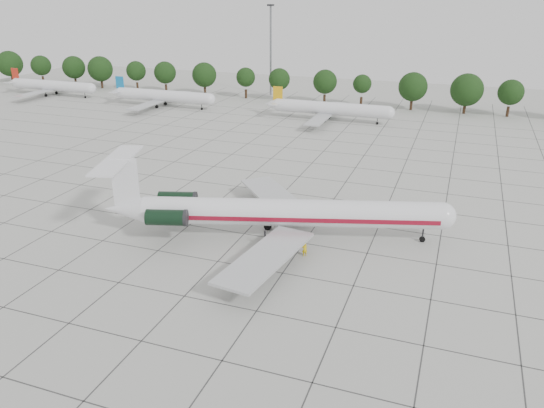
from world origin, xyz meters
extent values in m
plane|color=#B6B6AE|center=(0.00, 0.00, 0.00)|extent=(260.00, 260.00, 0.00)
cube|color=#383838|center=(0.00, 15.00, 0.01)|extent=(170.00, 170.00, 0.02)
cylinder|color=silver|center=(6.11, 0.67, 3.60)|extent=(36.46, 14.01, 3.40)
sphere|color=silver|center=(23.85, 6.05, 3.60)|extent=(3.40, 3.40, 3.40)
cone|color=silver|center=(-14.09, -5.45, 3.60)|extent=(5.91, 4.75, 3.40)
cube|color=maroon|center=(5.61, 2.32, 3.35)|extent=(34.51, 10.52, 0.57)
cube|color=maroon|center=(6.61, -0.97, 3.35)|extent=(34.51, 10.52, 0.57)
cube|color=#B7BABC|center=(0.96, 8.79, 2.21)|extent=(13.84, 14.66, 0.31)
cube|color=#B7BABC|center=(6.34, -8.94, 2.21)|extent=(6.87, 15.96, 0.31)
cube|color=black|center=(-8.85, -1.44, 3.91)|extent=(2.56, 1.94, 0.26)
cylinder|color=black|center=(-9.06, -0.75, 3.91)|extent=(5.30, 3.31, 1.96)
cube|color=black|center=(-7.51, -5.88, 3.91)|extent=(2.56, 1.94, 0.26)
cylinder|color=black|center=(-7.30, -6.57, 3.91)|extent=(5.30, 3.31, 1.96)
cube|color=silver|center=(-13.60, -5.31, 7.21)|extent=(3.24, 1.23, 6.18)
cube|color=silver|center=(-14.29, -5.51, 10.09)|extent=(6.54, 12.72, 0.23)
cylinder|color=black|center=(21.88, 5.45, 0.98)|extent=(0.26, 0.26, 1.96)
cylinder|color=black|center=(21.88, 5.45, 0.36)|extent=(0.77, 0.49, 0.72)
cylinder|color=black|center=(2.38, 2.34, 1.34)|extent=(0.31, 0.31, 1.85)
cylinder|color=black|center=(2.38, 2.34, 0.51)|extent=(1.16, 0.89, 1.03)
cylinder|color=black|center=(3.93, -2.79, 1.34)|extent=(0.31, 0.31, 1.85)
cylinder|color=black|center=(3.93, -2.79, 0.51)|extent=(1.16, 0.89, 1.03)
imported|color=#DEBA0D|center=(9.10, -3.21, 0.87)|extent=(0.76, 0.71, 1.74)
cylinder|color=silver|center=(-90.19, 69.08, 3.00)|extent=(27.20, 3.00, 3.00)
cube|color=#B7BABC|center=(-91.19, 69.08, 1.80)|extent=(3.50, 27.20, 0.25)
cube|color=#B12312|center=(-103.63, 69.08, 5.60)|extent=(2.40, 0.25, 3.60)
cylinder|color=black|center=(-91.19, 71.28, 0.40)|extent=(0.80, 0.45, 0.80)
cylinder|color=black|center=(-91.19, 66.88, 0.40)|extent=(0.80, 0.45, 0.80)
cylinder|color=silver|center=(-50.99, 66.13, 3.00)|extent=(27.20, 3.00, 3.00)
cube|color=#B7BABC|center=(-51.99, 66.13, 1.80)|extent=(3.50, 27.20, 0.25)
cube|color=#0C6BA8|center=(-64.43, 66.13, 5.60)|extent=(2.40, 0.25, 3.60)
cylinder|color=black|center=(-51.99, 68.33, 0.40)|extent=(0.80, 0.45, 0.80)
cylinder|color=black|center=(-51.99, 63.93, 0.40)|extent=(0.80, 0.45, 0.80)
cylinder|color=silver|center=(-5.07, 65.67, 3.00)|extent=(27.20, 3.00, 3.00)
cube|color=#B7BABC|center=(-6.07, 65.67, 1.80)|extent=(3.50, 27.20, 0.25)
cube|color=#E2A20D|center=(-18.51, 65.67, 5.60)|extent=(2.40, 0.25, 3.60)
cylinder|color=black|center=(-6.07, 67.87, 0.40)|extent=(0.80, 0.45, 0.80)
cylinder|color=black|center=(-6.07, 63.47, 0.40)|extent=(0.80, 0.45, 0.80)
cylinder|color=#332114|center=(-121.40, 85.00, 1.25)|extent=(0.70, 0.70, 2.50)
sphere|color=black|center=(-121.40, 85.00, 6.00)|extent=(8.44, 8.44, 8.44)
cylinder|color=#332114|center=(-108.21, 85.00, 1.25)|extent=(0.70, 0.70, 2.50)
sphere|color=black|center=(-108.21, 85.00, 6.00)|extent=(6.44, 6.44, 6.44)
cylinder|color=#332114|center=(-95.02, 85.00, 1.25)|extent=(0.70, 0.70, 2.50)
sphere|color=black|center=(-95.02, 85.00, 6.00)|extent=(7.14, 7.14, 7.14)
cylinder|color=#332114|center=(-84.83, 85.00, 1.25)|extent=(0.70, 0.70, 2.50)
sphere|color=black|center=(-84.83, 85.00, 6.00)|extent=(7.79, 7.79, 7.79)
cylinder|color=#332114|center=(-71.64, 85.00, 1.25)|extent=(0.70, 0.70, 2.50)
sphere|color=black|center=(-71.64, 85.00, 6.00)|extent=(5.94, 5.94, 5.94)
cylinder|color=#332114|center=(-61.45, 85.00, 1.25)|extent=(0.70, 0.70, 2.50)
sphere|color=black|center=(-61.45, 85.00, 6.00)|extent=(6.57, 6.57, 6.57)
cylinder|color=#332114|center=(-48.26, 85.00, 1.25)|extent=(0.70, 0.70, 2.50)
sphere|color=black|center=(-48.26, 85.00, 6.00)|extent=(7.15, 7.15, 7.15)
cylinder|color=#332114|center=(-35.07, 85.00, 1.25)|extent=(0.70, 0.70, 2.50)
sphere|color=black|center=(-35.07, 85.00, 6.00)|extent=(5.43, 5.43, 5.43)
cylinder|color=#332114|center=(-24.88, 85.00, 1.25)|extent=(0.70, 0.70, 2.50)
sphere|color=black|center=(-24.88, 85.00, 6.00)|extent=(5.99, 5.99, 5.99)
cylinder|color=#332114|center=(-11.69, 85.00, 1.25)|extent=(0.70, 0.70, 2.50)
sphere|color=black|center=(-11.69, 85.00, 6.00)|extent=(6.50, 6.50, 6.50)
cylinder|color=#332114|center=(-1.50, 85.00, 1.25)|extent=(0.70, 0.70, 2.50)
sphere|color=black|center=(-1.50, 85.00, 6.00)|extent=(4.93, 4.93, 4.93)
cylinder|color=#332114|center=(11.69, 85.00, 1.25)|extent=(0.70, 0.70, 2.50)
sphere|color=black|center=(11.69, 85.00, 6.00)|extent=(7.40, 7.40, 7.40)
cylinder|color=#332114|center=(24.88, 85.00, 1.25)|extent=(0.70, 0.70, 2.50)
sphere|color=black|center=(24.88, 85.00, 6.00)|extent=(8.08, 8.08, 8.08)
cylinder|color=#332114|center=(35.07, 85.00, 1.25)|extent=(0.70, 0.70, 2.50)
sphere|color=black|center=(35.07, 85.00, 6.00)|extent=(6.17, 6.17, 6.17)
cylinder|color=slate|center=(-30.00, 92.00, 12.50)|extent=(0.56, 0.56, 25.00)
cube|color=black|center=(-30.00, 92.00, 25.20)|extent=(1.60, 1.60, 0.50)
camera|label=1|loc=(24.59, -57.14, 29.45)|focal=35.00mm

